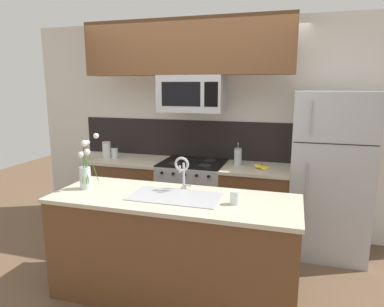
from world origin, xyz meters
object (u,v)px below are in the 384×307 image
object	(u,v)px
sink_faucet	(182,169)
banana_bunch	(262,167)
microwave	(192,94)
storage_jar_tall	(107,150)
flower_vase	(86,172)
french_press	(238,157)
storage_jar_medium	(115,152)
refrigerator	(329,174)
stove_range	(193,199)
drinking_glass	(235,198)

from	to	relation	value
sink_faucet	banana_bunch	bearing A→B (deg)	58.52
microwave	storage_jar_tall	distance (m)	1.35
flower_vase	sink_faucet	bearing A→B (deg)	14.36
french_press	storage_jar_tall	bearing A→B (deg)	-177.14
flower_vase	storage_jar_medium	bearing A→B (deg)	108.44
storage_jar_medium	french_press	size ratio (longest dim) A/B	0.56
sink_faucet	storage_jar_medium	bearing A→B (deg)	140.34
storage_jar_tall	french_press	bearing A→B (deg)	2.86
microwave	french_press	world-z (taller)	microwave
refrigerator	storage_jar_tall	world-z (taller)	refrigerator
microwave	flower_vase	distance (m)	1.54
stove_range	sink_faucet	distance (m)	1.25
drinking_glass	storage_jar_medium	bearing A→B (deg)	144.23
storage_jar_medium	drinking_glass	bearing A→B (deg)	-35.77
sink_faucet	drinking_glass	world-z (taller)	sink_faucet
microwave	banana_bunch	world-z (taller)	microwave
stove_range	sink_faucet	size ratio (longest dim) A/B	3.04
stove_range	storage_jar_tall	xyz separation A→B (m)	(-1.15, -0.02, 0.55)
storage_jar_tall	storage_jar_medium	size ratio (longest dim) A/B	1.40
refrigerator	french_press	distance (m)	1.01
french_press	flower_vase	bearing A→B (deg)	-131.05
storage_jar_tall	banana_bunch	size ratio (longest dim) A/B	1.10
drinking_glass	french_press	bearing A→B (deg)	98.30
refrigerator	storage_jar_medium	size ratio (longest dim) A/B	11.85
french_press	banana_bunch	bearing A→B (deg)	-22.64
french_press	sink_faucet	distance (m)	1.16
storage_jar_tall	french_press	world-z (taller)	french_press
refrigerator	stove_range	bearing A→B (deg)	-179.25
storage_jar_tall	flower_vase	xyz separation A→B (m)	(0.52, -1.24, 0.06)
sink_faucet	flower_vase	size ratio (longest dim) A/B	0.61
refrigerator	french_press	size ratio (longest dim) A/B	6.63
french_press	drinking_glass	xyz separation A→B (m)	(0.20, -1.34, -0.05)
sink_faucet	flower_vase	xyz separation A→B (m)	(-0.84, -0.22, -0.04)
sink_faucet	stove_range	bearing A→B (deg)	101.61
stove_range	banana_bunch	world-z (taller)	banana_bunch
sink_faucet	storage_jar_tall	bearing A→B (deg)	143.01
microwave	sink_faucet	bearing A→B (deg)	-78.16
storage_jar_medium	drinking_glass	world-z (taller)	storage_jar_medium
refrigerator	flower_vase	xyz separation A→B (m)	(-2.15, -1.29, 0.19)
flower_vase	storage_jar_tall	bearing A→B (deg)	112.81
storage_jar_medium	french_press	xyz separation A→B (m)	(1.57, 0.07, 0.03)
microwave	stove_range	bearing A→B (deg)	90.16
stove_range	sink_faucet	bearing A→B (deg)	-78.39
stove_range	storage_jar_tall	size ratio (longest dim) A/B	4.45
microwave	french_press	xyz separation A→B (m)	(0.53, 0.08, -0.72)
storage_jar_medium	banana_bunch	world-z (taller)	storage_jar_medium
sink_faucet	drinking_glass	xyz separation A→B (m)	(0.51, -0.23, -0.14)
storage_jar_medium	storage_jar_tall	bearing A→B (deg)	-169.79
microwave	flower_vase	world-z (taller)	microwave
stove_range	microwave	size ratio (longest dim) A/B	1.25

